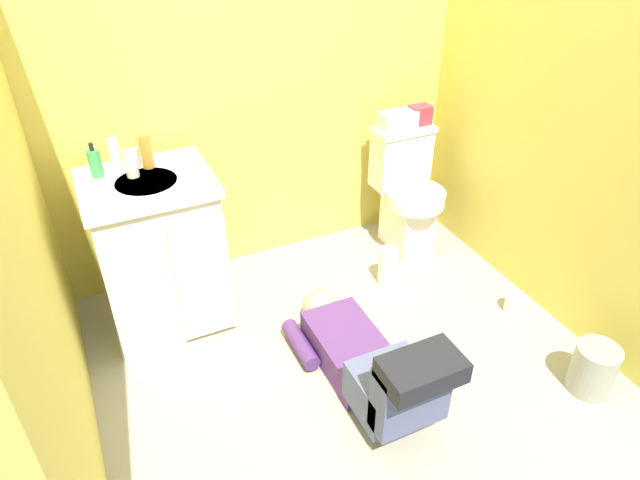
# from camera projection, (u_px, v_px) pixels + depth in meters

# --- Properties ---
(ground_plane) EXTENTS (2.80, 2.97, 0.04)m
(ground_plane) POSITION_uv_depth(u_px,v_px,m) (340.00, 355.00, 2.82)
(ground_plane) COLOR #9D9781
(wall_back) EXTENTS (2.46, 0.08, 2.40)m
(wall_back) POSITION_uv_depth(u_px,v_px,m) (255.00, 54.00, 2.91)
(wall_back) COLOR #DDC951
(wall_back) RESTS_ON ground_plane
(wall_left) EXTENTS (0.08, 1.97, 2.40)m
(wall_left) POSITION_uv_depth(u_px,v_px,m) (0.00, 189.00, 1.72)
(wall_left) COLOR #DDC951
(wall_left) RESTS_ON ground_plane
(wall_right) EXTENTS (0.08, 1.97, 2.40)m
(wall_right) POSITION_uv_depth(u_px,v_px,m) (580.00, 81.00, 2.56)
(wall_right) COLOR #DDC951
(wall_right) RESTS_ON ground_plane
(toilet) EXTENTS (0.36, 0.46, 0.75)m
(toilet) POSITION_uv_depth(u_px,v_px,m) (406.00, 192.00, 3.41)
(toilet) COLOR silver
(toilet) RESTS_ON ground_plane
(vanity_cabinet) EXTENTS (0.60, 0.53, 0.82)m
(vanity_cabinet) POSITION_uv_depth(u_px,v_px,m) (160.00, 251.00, 2.80)
(vanity_cabinet) COLOR silver
(vanity_cabinet) RESTS_ON ground_plane
(faucet) EXTENTS (0.02, 0.02, 0.10)m
(faucet) POSITION_uv_depth(u_px,v_px,m) (138.00, 157.00, 2.66)
(faucet) COLOR silver
(faucet) RESTS_ON vanity_cabinet
(person_plumber) EXTENTS (0.39, 1.06, 0.52)m
(person_plumber) POSITION_uv_depth(u_px,v_px,m) (368.00, 362.00, 2.51)
(person_plumber) COLOR #512D6B
(person_plumber) RESTS_ON ground_plane
(tissue_box) EXTENTS (0.22, 0.11, 0.10)m
(tissue_box) POSITION_uv_depth(u_px,v_px,m) (397.00, 120.00, 3.22)
(tissue_box) COLOR silver
(tissue_box) RESTS_ON toilet
(toiletry_bag) EXTENTS (0.12, 0.09, 0.11)m
(toiletry_bag) POSITION_uv_depth(u_px,v_px,m) (420.00, 115.00, 3.27)
(toiletry_bag) COLOR #B22D3F
(toiletry_bag) RESTS_ON toilet
(soap_dispenser) EXTENTS (0.06, 0.06, 0.17)m
(soap_dispenser) POSITION_uv_depth(u_px,v_px,m) (95.00, 163.00, 2.56)
(soap_dispenser) COLOR green
(soap_dispenser) RESTS_ON vanity_cabinet
(bottle_clear) EXTENTS (0.05, 0.05, 0.16)m
(bottle_clear) POSITION_uv_depth(u_px,v_px,m) (115.00, 155.00, 2.61)
(bottle_clear) COLOR silver
(bottle_clear) RESTS_ON vanity_cabinet
(bottle_white) EXTENTS (0.06, 0.06, 0.13)m
(bottle_white) POSITION_uv_depth(u_px,v_px,m) (131.00, 164.00, 2.57)
(bottle_white) COLOR white
(bottle_white) RESTS_ON vanity_cabinet
(bottle_amber) EXTENTS (0.06, 0.06, 0.17)m
(bottle_amber) POSITION_uv_depth(u_px,v_px,m) (146.00, 151.00, 2.64)
(bottle_amber) COLOR #C78A2F
(bottle_amber) RESTS_ON vanity_cabinet
(trash_can) EXTENTS (0.20, 0.20, 0.24)m
(trash_can) POSITION_uv_depth(u_px,v_px,m) (593.00, 369.00, 2.55)
(trash_can) COLOR gray
(trash_can) RESTS_ON ground_plane
(paper_towel_roll) EXTENTS (0.11, 0.11, 0.23)m
(paper_towel_roll) POSITION_uv_depth(u_px,v_px,m) (388.00, 267.00, 3.21)
(paper_towel_roll) COLOR white
(paper_towel_roll) RESTS_ON ground_plane
(toilet_paper_roll) EXTENTS (0.11, 0.11, 0.10)m
(toilet_paper_roll) POSITION_uv_depth(u_px,v_px,m) (515.00, 303.00, 3.04)
(toilet_paper_roll) COLOR white
(toilet_paper_roll) RESTS_ON ground_plane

